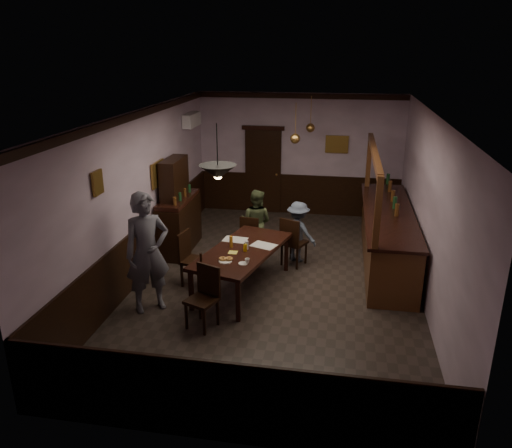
% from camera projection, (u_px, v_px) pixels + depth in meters
% --- Properties ---
extents(room, '(5.01, 8.01, 3.01)m').
position_uv_depth(room, '(278.00, 202.00, 8.59)').
color(room, '#2D2621').
rests_on(room, ground).
extents(dining_table, '(1.52, 2.38, 0.75)m').
position_uv_depth(dining_table, '(243.00, 253.00, 8.57)').
color(dining_table, black).
rests_on(dining_table, ground).
extents(chair_far_left, '(0.44, 0.44, 0.89)m').
position_uv_depth(chair_far_left, '(251.00, 235.00, 9.91)').
color(chair_far_left, black).
rests_on(chair_far_left, ground).
extents(chair_far_right, '(0.56, 0.56, 0.98)m').
position_uv_depth(chair_far_right, '(292.00, 240.00, 9.54)').
color(chair_far_right, black).
rests_on(chair_far_right, ground).
extents(chair_near, '(0.54, 0.54, 0.96)m').
position_uv_depth(chair_near, '(205.00, 294.00, 7.49)').
color(chair_near, black).
rests_on(chair_near, ground).
extents(chair_side, '(0.49, 0.49, 0.98)m').
position_uv_depth(chair_side, '(190.00, 256.00, 8.81)').
color(chair_side, black).
rests_on(chair_side, ground).
extents(person_standing, '(0.85, 0.81, 1.96)m').
position_uv_depth(person_standing, '(147.00, 253.00, 7.82)').
color(person_standing, slate).
rests_on(person_standing, ground).
extents(person_seated_left, '(0.76, 0.65, 1.36)m').
position_uv_depth(person_seated_left, '(256.00, 222.00, 10.08)').
color(person_seated_left, '#455131').
rests_on(person_seated_left, ground).
extents(person_seated_right, '(0.91, 0.77, 1.22)m').
position_uv_depth(person_seated_right, '(298.00, 232.00, 9.75)').
color(person_seated_right, '#4E5A70').
rests_on(person_seated_right, ground).
extents(newspaper_left, '(0.45, 0.35, 0.01)m').
position_uv_depth(newspaper_left, '(235.00, 240.00, 8.96)').
color(newspaper_left, silver).
rests_on(newspaper_left, dining_table).
extents(newspaper_right, '(0.50, 0.43, 0.01)m').
position_uv_depth(newspaper_right, '(264.00, 245.00, 8.70)').
color(newspaper_right, silver).
rests_on(newspaper_right, dining_table).
extents(napkin, '(0.18, 0.18, 0.00)m').
position_uv_depth(napkin, '(233.00, 252.00, 8.41)').
color(napkin, '#DFD652').
rests_on(napkin, dining_table).
extents(saucer, '(0.15, 0.15, 0.01)m').
position_uv_depth(saucer, '(243.00, 263.00, 7.97)').
color(saucer, white).
rests_on(saucer, dining_table).
extents(coffee_cup, '(0.10, 0.10, 0.07)m').
position_uv_depth(coffee_cup, '(247.00, 261.00, 7.97)').
color(coffee_cup, white).
rests_on(coffee_cup, saucer).
extents(pastry_plate, '(0.22, 0.22, 0.01)m').
position_uv_depth(pastry_plate, '(225.00, 261.00, 8.06)').
color(pastry_plate, white).
rests_on(pastry_plate, dining_table).
extents(pastry_ring_a, '(0.13, 0.13, 0.04)m').
position_uv_depth(pastry_ring_a, '(223.00, 259.00, 8.08)').
color(pastry_ring_a, '#C68C47').
rests_on(pastry_ring_a, pastry_plate).
extents(pastry_ring_b, '(0.13, 0.13, 0.04)m').
position_uv_depth(pastry_ring_b, '(229.00, 259.00, 8.08)').
color(pastry_ring_b, '#C68C47').
rests_on(pastry_ring_b, pastry_plate).
extents(soda_can, '(0.07, 0.07, 0.12)m').
position_uv_depth(soda_can, '(245.00, 248.00, 8.45)').
color(soda_can, yellow).
rests_on(soda_can, dining_table).
extents(beer_glass, '(0.06, 0.06, 0.20)m').
position_uv_depth(beer_glass, '(231.00, 242.00, 8.61)').
color(beer_glass, '#BF721E').
rests_on(beer_glass, dining_table).
extents(water_glass, '(0.06, 0.06, 0.15)m').
position_uv_depth(water_glass, '(247.00, 245.00, 8.53)').
color(water_glass, silver).
rests_on(water_glass, dining_table).
extents(pepper_mill, '(0.04, 0.04, 0.14)m').
position_uv_depth(pepper_mill, '(201.00, 257.00, 8.05)').
color(pepper_mill, black).
rests_on(pepper_mill, dining_table).
extents(sideboard, '(0.52, 1.46, 1.93)m').
position_uv_depth(sideboard, '(178.00, 214.00, 10.24)').
color(sideboard, black).
rests_on(sideboard, ground).
extents(bar_counter, '(0.93, 3.99, 2.24)m').
position_uv_depth(bar_counter, '(387.00, 235.00, 9.68)').
color(bar_counter, '#4A2313').
rests_on(bar_counter, ground).
extents(door_back, '(0.90, 0.06, 2.10)m').
position_uv_depth(door_back, '(263.00, 172.00, 12.55)').
color(door_back, black).
rests_on(door_back, ground).
extents(ac_unit, '(0.20, 0.85, 0.30)m').
position_uv_depth(ac_unit, '(192.00, 120.00, 11.35)').
color(ac_unit, white).
rests_on(ac_unit, ground).
extents(picture_left_small, '(0.04, 0.28, 0.36)m').
position_uv_depth(picture_left_small, '(98.00, 183.00, 7.29)').
color(picture_left_small, olive).
rests_on(picture_left_small, ground).
extents(picture_left_large, '(0.04, 0.62, 0.48)m').
position_uv_depth(picture_left_large, '(158.00, 174.00, 9.67)').
color(picture_left_large, olive).
rests_on(picture_left_large, ground).
extents(picture_back, '(0.55, 0.04, 0.42)m').
position_uv_depth(picture_back, '(337.00, 144.00, 12.01)').
color(picture_back, olive).
rests_on(picture_back, ground).
extents(pendant_iron, '(0.56, 0.56, 0.83)m').
position_uv_depth(pendant_iron, '(218.00, 172.00, 7.35)').
color(pendant_iron, black).
rests_on(pendant_iron, ground).
extents(pendant_brass_mid, '(0.20, 0.20, 0.81)m').
position_uv_depth(pendant_brass_mid, '(295.00, 139.00, 9.91)').
color(pendant_brass_mid, '#BF8C3F').
rests_on(pendant_brass_mid, ground).
extents(pendant_brass_far, '(0.20, 0.20, 0.81)m').
position_uv_depth(pendant_brass_far, '(310.00, 128.00, 11.21)').
color(pendant_brass_far, '#BF8C3F').
rests_on(pendant_brass_far, ground).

